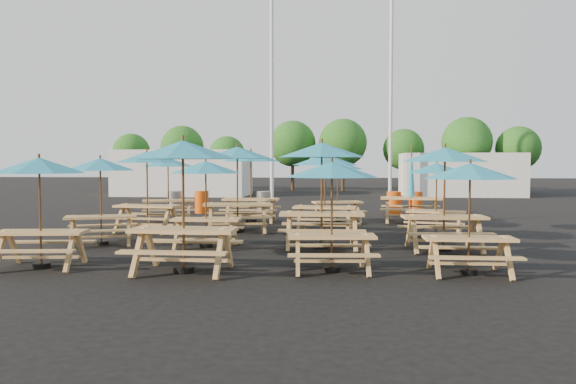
# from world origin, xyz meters

# --- Properties ---
(ground) EXTENTS (120.00, 120.00, 0.00)m
(ground) POSITION_xyz_m (0.00, 0.00, 0.00)
(ground) COLOR black
(ground) RESTS_ON ground
(picnic_unit_0) EXTENTS (1.97, 1.97, 2.14)m
(picnic_unit_0) POSITION_xyz_m (-4.12, -5.86, 1.83)
(picnic_unit_0) COLOR tan
(picnic_unit_0) RESTS_ON ground
(picnic_unit_1) EXTENTS (2.26, 2.26, 2.16)m
(picnic_unit_1) POSITION_xyz_m (-4.23, -2.85, 1.84)
(picnic_unit_1) COLOR tan
(picnic_unit_1) RESTS_ON ground
(picnic_unit_2) EXTENTS (2.16, 2.16, 2.37)m
(picnic_unit_2) POSITION_xyz_m (-3.96, -0.25, 2.03)
(picnic_unit_2) COLOR tan
(picnic_unit_2) RESTS_ON ground
(picnic_unit_3) EXTENTS (2.28, 2.28, 2.22)m
(picnic_unit_3) POSITION_xyz_m (-4.27, 2.78, 1.90)
(picnic_unit_3) COLOR tan
(picnic_unit_3) RESTS_ON ground
(picnic_unit_4) EXTENTS (2.05, 2.05, 2.46)m
(picnic_unit_4) POSITION_xyz_m (-1.25, -6.07, 2.10)
(picnic_unit_4) COLOR tan
(picnic_unit_4) RESTS_ON ground
(picnic_unit_5) EXTENTS (1.74, 1.74, 2.09)m
(picnic_unit_5) POSITION_xyz_m (-1.56, -3.02, 1.78)
(picnic_unit_5) COLOR tan
(picnic_unit_5) RESTS_ON ground
(picnic_unit_6) EXTENTS (2.38, 2.38, 2.51)m
(picnic_unit_6) POSITION_xyz_m (-1.34, -0.02, 2.15)
(picnic_unit_6) COLOR tan
(picnic_unit_6) RESTS_ON ground
(picnic_unit_7) EXTENTS (2.03, 2.03, 2.43)m
(picnic_unit_7) POSITION_xyz_m (-1.37, 2.67, 2.08)
(picnic_unit_7) COLOR tan
(picnic_unit_7) RESTS_ON ground
(picnic_unit_8) EXTENTS (1.82, 1.82, 2.07)m
(picnic_unit_8) POSITION_xyz_m (1.47, -5.74, 1.77)
(picnic_unit_8) COLOR tan
(picnic_unit_8) RESTS_ON ground
(picnic_unit_9) EXTENTS (2.14, 2.14, 2.53)m
(picnic_unit_9) POSITION_xyz_m (1.19, -2.83, 2.16)
(picnic_unit_9) COLOR tan
(picnic_unit_9) RESTS_ON ground
(picnic_unit_10) EXTENTS (2.03, 2.03, 2.29)m
(picnic_unit_10) POSITION_xyz_m (1.19, 0.07, 1.96)
(picnic_unit_10) COLOR tan
(picnic_unit_10) RESTS_ON ground
(picnic_unit_11) EXTENTS (2.16, 2.16, 2.12)m
(picnic_unit_11) POSITION_xyz_m (1.56, 2.99, 1.81)
(picnic_unit_11) COLOR tan
(picnic_unit_11) RESTS_ON ground
(picnic_unit_12) EXTENTS (1.68, 1.68, 2.04)m
(picnic_unit_12) POSITION_xyz_m (3.95, -5.77, 1.74)
(picnic_unit_12) COLOR tan
(picnic_unit_12) RESTS_ON ground
(picnic_unit_13) EXTENTS (2.06, 2.06, 2.40)m
(picnic_unit_13) POSITION_xyz_m (4.02, -2.97, 2.05)
(picnic_unit_13) COLOR tan
(picnic_unit_13) RESTS_ON ground
(picnic_unit_14) EXTENTS (2.05, 2.05, 2.04)m
(picnic_unit_14) POSITION_xyz_m (4.31, -0.19, 1.74)
(picnic_unit_14) COLOR tan
(picnic_unit_14) RESTS_ON ground
(picnic_unit_15) EXTENTS (2.17, 1.94, 2.57)m
(picnic_unit_15) POSITION_xyz_m (4.03, 3.03, 1.06)
(picnic_unit_15) COLOR tan
(picnic_unit_15) RESTS_ON ground
(waste_bin_0) EXTENTS (0.56, 0.56, 0.89)m
(waste_bin_0) POSITION_xyz_m (-4.94, 5.76, 0.45)
(waste_bin_0) COLOR gray
(waste_bin_0) RESTS_ON ground
(waste_bin_1) EXTENTS (0.56, 0.56, 0.89)m
(waste_bin_1) POSITION_xyz_m (-3.89, 5.97, 0.45)
(waste_bin_1) COLOR #DE4D0D
(waste_bin_1) RESTS_ON ground
(waste_bin_2) EXTENTS (0.56, 0.56, 0.89)m
(waste_bin_2) POSITION_xyz_m (-1.34, 5.75, 0.45)
(waste_bin_2) COLOR gray
(waste_bin_2) RESTS_ON ground
(waste_bin_3) EXTENTS (0.56, 0.56, 0.89)m
(waste_bin_3) POSITION_xyz_m (3.76, 6.08, 0.45)
(waste_bin_3) COLOR #DE4D0D
(waste_bin_3) RESTS_ON ground
(waste_bin_4) EXTENTS (0.56, 0.56, 0.89)m
(waste_bin_4) POSITION_xyz_m (4.59, 6.17, 0.45)
(waste_bin_4) COLOR #DE4D0D
(waste_bin_4) RESTS_ON ground
(mast_0) EXTENTS (0.20, 0.20, 12.00)m
(mast_0) POSITION_xyz_m (-2.00, 14.00, 6.00)
(mast_0) COLOR silver
(mast_0) RESTS_ON ground
(mast_1) EXTENTS (0.20, 0.20, 12.00)m
(mast_1) POSITION_xyz_m (4.50, 16.00, 6.00)
(mast_1) COLOR silver
(mast_1) RESTS_ON ground
(event_tent_0) EXTENTS (8.00, 4.00, 2.80)m
(event_tent_0) POSITION_xyz_m (-8.00, 18.00, 1.40)
(event_tent_0) COLOR silver
(event_tent_0) RESTS_ON ground
(event_tent_1) EXTENTS (7.00, 4.00, 2.60)m
(event_tent_1) POSITION_xyz_m (9.00, 19.00, 1.30)
(event_tent_1) COLOR silver
(event_tent_1) RESTS_ON ground
(tree_0) EXTENTS (2.80, 2.80, 4.24)m
(tree_0) POSITION_xyz_m (-14.07, 25.25, 2.83)
(tree_0) COLOR #382314
(tree_0) RESTS_ON ground
(tree_1) EXTENTS (3.11, 3.11, 4.72)m
(tree_1) POSITION_xyz_m (-9.74, 23.90, 3.15)
(tree_1) COLOR #382314
(tree_1) RESTS_ON ground
(tree_2) EXTENTS (2.59, 2.59, 3.93)m
(tree_2) POSITION_xyz_m (-6.39, 23.65, 2.62)
(tree_2) COLOR #382314
(tree_2) RESTS_ON ground
(tree_3) EXTENTS (3.36, 3.36, 5.09)m
(tree_3) POSITION_xyz_m (-1.75, 24.72, 3.41)
(tree_3) COLOR #382314
(tree_3) RESTS_ON ground
(tree_4) EXTENTS (3.41, 3.41, 5.17)m
(tree_4) POSITION_xyz_m (1.90, 24.26, 3.46)
(tree_4) COLOR #382314
(tree_4) RESTS_ON ground
(tree_5) EXTENTS (2.94, 2.94, 4.45)m
(tree_5) POSITION_xyz_m (6.22, 24.67, 2.97)
(tree_5) COLOR #382314
(tree_5) RESTS_ON ground
(tree_6) EXTENTS (3.38, 3.38, 5.13)m
(tree_6) POSITION_xyz_m (10.23, 22.90, 3.43)
(tree_6) COLOR #382314
(tree_6) RESTS_ON ground
(tree_7) EXTENTS (2.95, 2.95, 4.48)m
(tree_7) POSITION_xyz_m (13.63, 22.92, 2.99)
(tree_7) COLOR #382314
(tree_7) RESTS_ON ground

